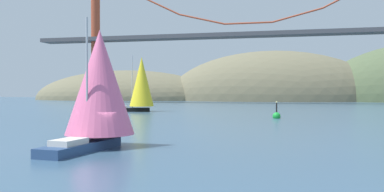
% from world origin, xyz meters
% --- Properties ---
extents(ground_plane, '(360.00, 360.00, 0.00)m').
position_xyz_m(ground_plane, '(0.00, 0.00, 0.00)').
color(ground_plane, '#385670').
extents(headland_center, '(82.44, 44.00, 37.92)m').
position_xyz_m(headland_center, '(5.00, 135.00, 0.00)').
color(headland_center, '#6B664C').
rests_on(headland_center, ground_plane).
extents(headland_left, '(80.24, 44.00, 24.37)m').
position_xyz_m(headland_left, '(-55.00, 135.00, 0.00)').
color(headland_left, '#6B664C').
rests_on(headland_left, ground_plane).
extents(suspension_bridge, '(132.84, 6.00, 44.05)m').
position_xyz_m(suspension_bridge, '(0.00, 95.00, 20.98)').
color(suspension_bridge, '#A34228').
rests_on(suspension_bridge, ground_plane).
extents(sailboat_pink_spinnaker, '(5.21, 8.44, 8.73)m').
position_xyz_m(sailboat_pink_spinnaker, '(-0.39, 0.36, 4.30)').
color(sailboat_pink_spinnaker, navy).
rests_on(sailboat_pink_spinnaker, ground_plane).
extents(sailboat_yellow_sail, '(9.31, 6.42, 10.36)m').
position_xyz_m(sailboat_yellow_sail, '(-14.72, 46.28, 5.22)').
color(sailboat_yellow_sail, black).
rests_on(sailboat_yellow_sail, ground_plane).
extents(channel_buoy, '(1.10, 1.10, 2.64)m').
position_xyz_m(channel_buoy, '(10.43, 33.12, 0.37)').
color(channel_buoy, green).
rests_on(channel_buoy, ground_plane).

